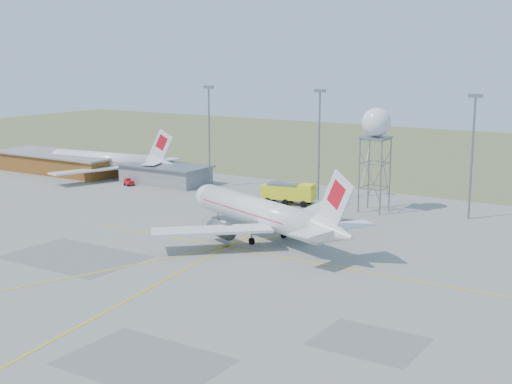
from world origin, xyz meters
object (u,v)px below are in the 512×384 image
Objects in this scene: airliner_far at (107,161)px; baggage_tug at (129,183)px; radar_tower at (375,154)px; airliner_main at (262,214)px; fire_truck at (290,194)px.

airliner_far is 15.06× the size of baggage_tug.
radar_tower is 53.36m from baggage_tug.
airliner_main is 16.19× the size of baggage_tug.
airliner_far is 64.22m from radar_tower.
baggage_tug is at bearing -3.20° from airliner_main.
baggage_tug is at bearing -174.85° from radar_tower.
airliner_far is 1.84× the size of radar_tower.
airliner_far is 3.28× the size of fire_truck.
airliner_far reaches higher than baggage_tug.
radar_tower is 17.47m from fire_truck.
baggage_tug is (-37.08, -2.17, -1.28)m from fire_truck.
airliner_main is 1.07× the size of airliner_far.
fire_truck is 37.17m from baggage_tug.
radar_tower is (63.87, -1.03, 6.61)m from airliner_far.
baggage_tug is (-45.91, 21.27, -3.26)m from airliner_main.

